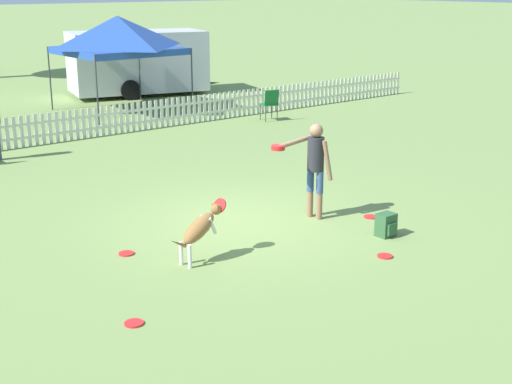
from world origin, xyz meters
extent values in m
plane|color=olive|center=(0.00, 0.00, 0.00)|extent=(240.00, 240.00, 0.00)
cylinder|color=#8C664C|center=(1.10, -0.73, 0.23)|extent=(0.11, 0.11, 0.46)
cylinder|color=#334C7A|center=(1.10, -0.73, 0.64)|extent=(0.12, 0.12, 0.37)
cylinder|color=#8C664C|center=(1.07, -0.53, 0.23)|extent=(0.11, 0.11, 0.46)
cylinder|color=#334C7A|center=(1.07, -0.53, 0.64)|extent=(0.12, 0.12, 0.37)
cylinder|color=#26262D|center=(1.09, -0.63, 1.11)|extent=(0.32, 0.32, 0.57)
sphere|color=#8C664C|center=(1.09, -0.63, 1.51)|extent=(0.23, 0.23, 0.23)
cylinder|color=#8C664C|center=(1.17, -0.82, 1.03)|extent=(0.21, 0.15, 0.69)
cylinder|color=#8C664C|center=(0.72, -0.47, 1.34)|extent=(0.70, 0.11, 0.14)
cylinder|color=red|center=(0.37, -0.49, 1.28)|extent=(0.23, 0.23, 0.02)
cylinder|color=red|center=(0.37, -0.49, 1.31)|extent=(0.23, 0.23, 0.02)
cylinder|color=red|center=(0.37, -0.49, 1.33)|extent=(0.23, 0.23, 0.02)
ellipsoid|color=olive|center=(-1.56, -1.03, 0.50)|extent=(0.68, 0.35, 0.51)
ellipsoid|color=white|center=(-1.56, -1.03, 0.45)|extent=(0.36, 0.19, 0.25)
sphere|color=olive|center=(-1.22, -0.97, 0.70)|extent=(0.16, 0.16, 0.16)
cone|color=olive|center=(-1.15, -0.96, 0.74)|extent=(0.15, 0.11, 0.13)
cylinder|color=red|center=(-1.15, -0.96, 0.74)|extent=(0.17, 0.25, 0.21)
cone|color=olive|center=(-1.25, -0.93, 0.76)|extent=(0.05, 0.05, 0.07)
cone|color=olive|center=(-1.23, -1.03, 0.76)|extent=(0.05, 0.05, 0.07)
cylinder|color=white|center=(-1.84, -0.98, 0.17)|extent=(0.06, 0.06, 0.35)
cylinder|color=white|center=(-1.81, -1.16, 0.17)|extent=(0.06, 0.06, 0.35)
cylinder|color=white|center=(-1.39, -0.92, 0.51)|extent=(0.17, 0.08, 0.27)
cylinder|color=white|center=(-1.37, -1.08, 0.51)|extent=(0.17, 0.08, 0.27)
cone|color=olive|center=(-1.96, -1.09, 0.39)|extent=(0.30, 0.10, 0.20)
cylinder|color=red|center=(-2.26, -0.13, 0.01)|extent=(0.23, 0.23, 0.02)
cylinder|color=red|center=(1.84, -1.22, 0.01)|extent=(0.23, 0.23, 0.02)
cylinder|color=red|center=(0.64, -2.60, 0.01)|extent=(0.23, 0.23, 0.02)
cylinder|color=red|center=(-3.29, -2.17, 0.01)|extent=(0.23, 0.23, 0.02)
cube|color=#2D5633|center=(1.34, -2.00, 0.19)|extent=(0.28, 0.23, 0.37)
cube|color=#2D5633|center=(1.34, -2.14, 0.15)|extent=(0.20, 0.04, 0.19)
cube|color=silver|center=(0.00, 7.76, 0.23)|extent=(26.42, 0.04, 0.06)
cube|color=silver|center=(0.00, 7.76, 0.56)|extent=(26.42, 0.04, 0.06)
cube|color=silver|center=(-1.26, 7.76, 0.39)|extent=(0.09, 0.02, 0.77)
cube|color=silver|center=(-1.08, 7.76, 0.39)|extent=(0.09, 0.02, 0.77)
cube|color=silver|center=(-0.90, 7.76, 0.39)|extent=(0.09, 0.02, 0.77)
cube|color=silver|center=(-0.72, 7.76, 0.39)|extent=(0.09, 0.02, 0.77)
cube|color=silver|center=(-0.54, 7.76, 0.39)|extent=(0.09, 0.02, 0.77)
cube|color=silver|center=(-0.36, 7.76, 0.39)|extent=(0.09, 0.02, 0.77)
cube|color=silver|center=(-0.18, 7.76, 0.39)|extent=(0.09, 0.02, 0.77)
cube|color=silver|center=(0.00, 7.76, 0.39)|extent=(0.09, 0.02, 0.77)
cube|color=silver|center=(0.18, 7.76, 0.39)|extent=(0.09, 0.02, 0.77)
cube|color=silver|center=(0.36, 7.76, 0.39)|extent=(0.09, 0.02, 0.77)
cube|color=silver|center=(0.54, 7.76, 0.39)|extent=(0.09, 0.02, 0.77)
cube|color=silver|center=(0.72, 7.76, 0.39)|extent=(0.09, 0.02, 0.77)
cube|color=silver|center=(0.90, 7.76, 0.39)|extent=(0.09, 0.02, 0.77)
cube|color=silver|center=(1.08, 7.76, 0.39)|extent=(0.09, 0.02, 0.77)
cube|color=silver|center=(1.26, 7.76, 0.39)|extent=(0.09, 0.02, 0.77)
cube|color=silver|center=(1.44, 7.76, 0.39)|extent=(0.09, 0.02, 0.77)
cube|color=silver|center=(1.62, 7.76, 0.39)|extent=(0.09, 0.02, 0.77)
cube|color=silver|center=(1.80, 7.76, 0.39)|extent=(0.09, 0.02, 0.77)
cube|color=silver|center=(1.98, 7.76, 0.39)|extent=(0.09, 0.02, 0.77)
cube|color=silver|center=(2.16, 7.76, 0.39)|extent=(0.09, 0.02, 0.77)
cube|color=silver|center=(2.34, 7.76, 0.39)|extent=(0.09, 0.02, 0.77)
cube|color=silver|center=(2.52, 7.76, 0.39)|extent=(0.09, 0.02, 0.77)
cube|color=silver|center=(2.70, 7.76, 0.39)|extent=(0.09, 0.02, 0.77)
cube|color=silver|center=(2.88, 7.76, 0.39)|extent=(0.09, 0.02, 0.77)
cube|color=silver|center=(3.06, 7.76, 0.39)|extent=(0.09, 0.02, 0.77)
cube|color=silver|center=(3.24, 7.76, 0.39)|extent=(0.09, 0.02, 0.77)
cube|color=silver|center=(3.42, 7.76, 0.39)|extent=(0.09, 0.02, 0.77)
cube|color=silver|center=(3.60, 7.76, 0.39)|extent=(0.09, 0.02, 0.77)
cube|color=silver|center=(3.77, 7.76, 0.39)|extent=(0.09, 0.02, 0.77)
cube|color=silver|center=(3.95, 7.76, 0.39)|extent=(0.09, 0.02, 0.77)
cube|color=silver|center=(4.13, 7.76, 0.39)|extent=(0.09, 0.02, 0.77)
cube|color=silver|center=(4.31, 7.76, 0.39)|extent=(0.09, 0.02, 0.77)
cube|color=silver|center=(4.49, 7.76, 0.39)|extent=(0.09, 0.02, 0.77)
cube|color=silver|center=(4.67, 7.76, 0.39)|extent=(0.09, 0.02, 0.77)
cube|color=silver|center=(4.85, 7.76, 0.39)|extent=(0.09, 0.02, 0.77)
cube|color=silver|center=(5.03, 7.76, 0.39)|extent=(0.09, 0.02, 0.77)
cube|color=silver|center=(5.21, 7.76, 0.39)|extent=(0.09, 0.02, 0.77)
cube|color=silver|center=(5.39, 7.76, 0.39)|extent=(0.09, 0.02, 0.77)
cube|color=silver|center=(5.57, 7.76, 0.39)|extent=(0.09, 0.02, 0.77)
cube|color=silver|center=(5.75, 7.76, 0.39)|extent=(0.09, 0.02, 0.77)
cube|color=silver|center=(5.93, 7.76, 0.39)|extent=(0.09, 0.02, 0.77)
cube|color=silver|center=(6.11, 7.76, 0.39)|extent=(0.09, 0.02, 0.77)
cube|color=silver|center=(6.29, 7.76, 0.39)|extent=(0.09, 0.02, 0.77)
cube|color=silver|center=(6.47, 7.76, 0.39)|extent=(0.09, 0.02, 0.77)
cube|color=silver|center=(6.65, 7.76, 0.39)|extent=(0.09, 0.02, 0.77)
cube|color=silver|center=(6.83, 7.76, 0.39)|extent=(0.09, 0.02, 0.77)
cube|color=silver|center=(7.01, 7.76, 0.39)|extent=(0.09, 0.02, 0.77)
cube|color=silver|center=(7.19, 7.76, 0.39)|extent=(0.09, 0.02, 0.77)
cube|color=silver|center=(7.37, 7.76, 0.39)|extent=(0.09, 0.02, 0.77)
cube|color=silver|center=(7.55, 7.76, 0.39)|extent=(0.09, 0.02, 0.77)
cube|color=silver|center=(7.73, 7.76, 0.39)|extent=(0.09, 0.02, 0.77)
cube|color=silver|center=(7.91, 7.76, 0.39)|extent=(0.09, 0.02, 0.77)
cube|color=silver|center=(8.09, 7.76, 0.39)|extent=(0.09, 0.02, 0.77)
cube|color=silver|center=(8.27, 7.76, 0.39)|extent=(0.09, 0.02, 0.77)
cube|color=silver|center=(8.45, 7.76, 0.39)|extent=(0.09, 0.02, 0.77)
cube|color=silver|center=(8.63, 7.76, 0.39)|extent=(0.09, 0.02, 0.77)
cube|color=silver|center=(8.81, 7.76, 0.39)|extent=(0.09, 0.02, 0.77)
cube|color=silver|center=(8.99, 7.76, 0.39)|extent=(0.09, 0.02, 0.77)
cube|color=silver|center=(9.17, 7.76, 0.39)|extent=(0.09, 0.02, 0.77)
cube|color=silver|center=(9.35, 7.76, 0.39)|extent=(0.09, 0.02, 0.77)
cube|color=silver|center=(9.53, 7.76, 0.39)|extent=(0.09, 0.02, 0.77)
cube|color=silver|center=(9.71, 7.76, 0.39)|extent=(0.09, 0.02, 0.77)
cube|color=silver|center=(9.89, 7.76, 0.39)|extent=(0.09, 0.02, 0.77)
cube|color=silver|center=(10.07, 7.76, 0.39)|extent=(0.09, 0.02, 0.77)
cube|color=silver|center=(10.25, 7.76, 0.39)|extent=(0.09, 0.02, 0.77)
cube|color=silver|center=(10.43, 7.76, 0.39)|extent=(0.09, 0.02, 0.77)
cube|color=silver|center=(10.61, 7.76, 0.39)|extent=(0.09, 0.02, 0.77)
cube|color=silver|center=(10.79, 7.76, 0.39)|extent=(0.09, 0.02, 0.77)
cube|color=silver|center=(10.96, 7.76, 0.39)|extent=(0.09, 0.02, 0.77)
cube|color=silver|center=(11.14, 7.76, 0.39)|extent=(0.09, 0.02, 0.77)
cube|color=silver|center=(11.32, 7.76, 0.39)|extent=(0.09, 0.02, 0.77)
cube|color=silver|center=(11.50, 7.76, 0.39)|extent=(0.09, 0.02, 0.77)
cube|color=silver|center=(11.68, 7.76, 0.39)|extent=(0.09, 0.02, 0.77)
cube|color=silver|center=(11.86, 7.76, 0.39)|extent=(0.09, 0.02, 0.77)
cube|color=silver|center=(12.04, 7.76, 0.39)|extent=(0.09, 0.02, 0.77)
cube|color=silver|center=(12.22, 7.76, 0.39)|extent=(0.09, 0.02, 0.77)
cube|color=silver|center=(12.40, 7.76, 0.39)|extent=(0.09, 0.02, 0.77)
cube|color=silver|center=(12.58, 7.76, 0.39)|extent=(0.09, 0.02, 0.77)
cube|color=silver|center=(12.76, 7.76, 0.39)|extent=(0.09, 0.02, 0.77)
cube|color=silver|center=(12.94, 7.76, 0.39)|extent=(0.09, 0.02, 0.77)
cube|color=silver|center=(13.12, 7.76, 0.39)|extent=(0.09, 0.02, 0.77)
cylinder|color=#333338|center=(6.40, 6.82, 0.23)|extent=(0.02, 0.02, 0.47)
cylinder|color=#333338|center=(6.05, 6.91, 0.23)|extent=(0.02, 0.02, 0.47)
cylinder|color=#333338|center=(6.31, 6.46, 0.23)|extent=(0.02, 0.02, 0.47)
cylinder|color=#333338|center=(5.95, 6.55, 0.23)|extent=(0.02, 0.02, 0.47)
cube|color=#19662D|center=(6.18, 6.69, 0.47)|extent=(0.53, 0.53, 0.03)
cube|color=#19662D|center=(6.13, 6.50, 0.69)|extent=(0.44, 0.20, 0.44)
cylinder|color=#333338|center=(2.02, 9.16, 0.98)|extent=(0.04, 0.04, 1.96)
cylinder|color=#333338|center=(5.20, 9.16, 0.98)|extent=(0.04, 0.04, 1.96)
cylinder|color=#333338|center=(2.02, 12.33, 0.98)|extent=(0.04, 0.04, 1.96)
cylinder|color=#333338|center=(5.20, 12.33, 0.98)|extent=(0.04, 0.04, 1.96)
cube|color=#23479E|center=(3.61, 10.74, 1.86)|extent=(3.17, 3.17, 0.20)
pyramid|color=#23479E|center=(3.61, 10.74, 2.43)|extent=(3.17, 3.17, 0.93)
cube|color=silver|center=(5.75, 13.42, 1.18)|extent=(5.04, 3.33, 2.06)
cone|color=#3F3F42|center=(8.37, 12.72, 0.25)|extent=(0.82, 0.40, 0.20)
cylinder|color=black|center=(5.48, 14.64, 0.34)|extent=(0.70, 0.35, 0.68)
cylinder|color=black|center=(4.91, 12.50, 0.34)|extent=(0.70, 0.35, 0.68)
camera|label=1|loc=(-6.94, -8.99, 3.87)|focal=50.00mm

